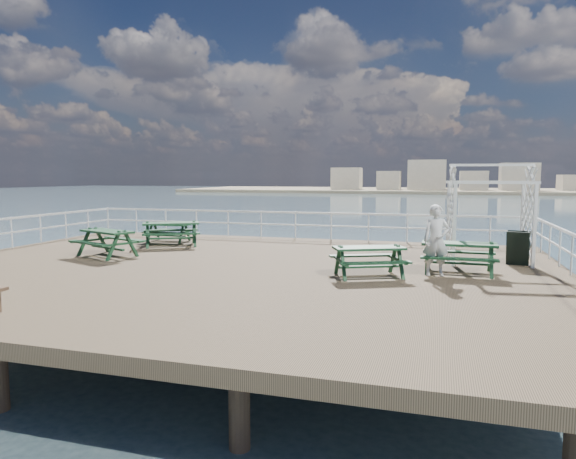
# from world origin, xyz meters

# --- Properties ---
(ground) EXTENTS (18.00, 14.00, 0.30)m
(ground) POSITION_xyz_m (0.00, 0.00, -0.15)
(ground) COLOR brown
(ground) RESTS_ON ground
(sea_backdrop) EXTENTS (300.00, 300.00, 9.20)m
(sea_backdrop) POSITION_xyz_m (12.54, 134.07, -0.51)
(sea_backdrop) COLOR #3A5562
(sea_backdrop) RESTS_ON ground
(railing) EXTENTS (17.77, 13.76, 1.10)m
(railing) POSITION_xyz_m (-0.07, 2.57, 0.87)
(railing) COLOR silver
(railing) RESTS_ON ground
(picnic_table_a) EXTENTS (2.51, 2.37, 0.97)m
(picnic_table_a) POSITION_xyz_m (-3.76, 3.50, 0.62)
(picnic_table_a) COLOR #12321A
(picnic_table_a) RESTS_ON ground
(picnic_table_b) EXTENTS (1.63, 1.33, 0.78)m
(picnic_table_b) POSITION_xyz_m (-4.46, 4.54, 0.50)
(picnic_table_b) COLOR #12321A
(picnic_table_b) RESTS_ON ground
(picnic_table_c) EXTENTS (1.91, 1.55, 0.91)m
(picnic_table_c) POSITION_xyz_m (6.10, 0.90, 0.58)
(picnic_table_c) COLOR #12321A
(picnic_table_c) RESTS_ON ground
(picnic_table_d) EXTENTS (2.35, 2.14, 0.93)m
(picnic_table_d) POSITION_xyz_m (-4.47, 0.73, 0.60)
(picnic_table_d) COLOR #12321A
(picnic_table_d) RESTS_ON ground
(picnic_table_e) EXTENTS (2.19, 2.02, 0.86)m
(picnic_table_e) POSITION_xyz_m (3.90, -0.21, 0.55)
(picnic_table_e) COLOR #12321A
(picnic_table_e) RESTS_ON ground
(trellis_arbor) EXTENTS (2.45, 1.53, 2.88)m
(trellis_arbor) POSITION_xyz_m (6.97, 2.67, 1.28)
(trellis_arbor) COLOR silver
(trellis_arbor) RESTS_ON ground
(sandwich_board) EXTENTS (0.68, 0.56, 0.99)m
(sandwich_board) POSITION_xyz_m (7.75, 2.63, 0.48)
(sandwich_board) COLOR black
(sandwich_board) RESTS_ON ground
(person) EXTENTS (0.75, 0.58, 1.81)m
(person) POSITION_xyz_m (5.52, 0.39, 0.91)
(person) COLOR silver
(person) RESTS_ON ground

